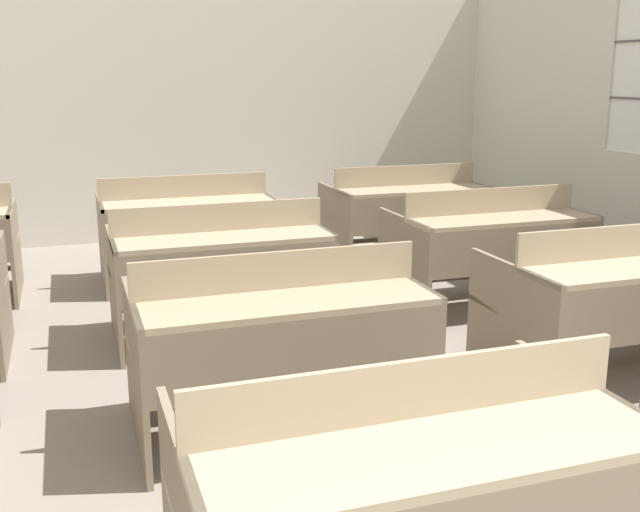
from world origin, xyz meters
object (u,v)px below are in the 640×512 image
(bench_second_center, at_px, (279,336))
(bench_third_right, at_px, (490,244))
(wastepaper_bin, at_px, (499,221))
(bench_second_right, at_px, (620,297))
(bench_third_center, at_px, (220,266))
(bench_back_center, at_px, (186,225))
(bench_back_right, at_px, (405,211))
(bench_front_center, at_px, (410,489))

(bench_second_center, relative_size, bench_third_right, 1.00)
(bench_third_right, xyz_separation_m, wastepaper_bin, (1.40, 2.10, -0.31))
(bench_third_right, bearing_deg, bench_second_right, -91.04)
(bench_second_right, relative_size, bench_third_center, 1.00)
(bench_second_center, relative_size, bench_second_right, 1.00)
(bench_third_center, distance_m, bench_back_center, 1.40)
(bench_back_right, height_order, wastepaper_bin, bench_back_right)
(wastepaper_bin, bearing_deg, bench_back_center, -168.11)
(bench_second_center, height_order, wastepaper_bin, bench_second_center)
(bench_back_center, bearing_deg, bench_front_center, -89.92)
(bench_front_center, bearing_deg, bench_second_center, 90.18)
(bench_third_center, bearing_deg, bench_back_center, 89.98)
(bench_third_right, bearing_deg, wastepaper_bin, 56.34)
(bench_front_center, height_order, bench_third_center, same)
(bench_front_center, xyz_separation_m, bench_back_right, (1.95, 4.20, 0.00))
(bench_back_center, distance_m, bench_back_right, 1.96)
(bench_back_center, height_order, bench_back_right, same)
(bench_second_right, height_order, bench_third_center, same)
(bench_second_center, distance_m, wastepaper_bin, 4.85)
(bench_front_center, relative_size, bench_second_center, 1.00)
(bench_front_center, relative_size, bench_third_center, 1.00)
(bench_front_center, bearing_deg, bench_back_center, 90.08)
(bench_third_center, relative_size, bench_third_right, 1.00)
(bench_second_center, bearing_deg, bench_back_center, 90.02)
(bench_front_center, height_order, bench_third_right, same)
(bench_second_center, relative_size, bench_back_center, 1.00)
(bench_second_right, bearing_deg, bench_back_center, 124.79)
(bench_third_center, xyz_separation_m, bench_third_right, (1.96, 0.01, 0.00))
(bench_front_center, xyz_separation_m, bench_back_center, (-0.01, 4.18, 0.00))
(bench_second_right, bearing_deg, bench_back_right, 89.52)
(bench_third_right, bearing_deg, bench_second_center, -144.79)
(bench_second_right, distance_m, bench_third_right, 1.39)
(bench_front_center, distance_m, wastepaper_bin, 5.94)
(bench_back_center, bearing_deg, bench_second_center, -89.98)
(bench_second_center, relative_size, bench_third_center, 1.00)
(bench_third_right, bearing_deg, bench_back_right, 90.06)
(bench_back_right, bearing_deg, bench_second_right, -90.48)
(bench_second_center, xyz_separation_m, bench_back_right, (1.96, 2.80, 0.00))
(bench_second_center, relative_size, wastepaper_bin, 4.07)
(bench_second_center, bearing_deg, bench_third_right, 35.21)
(bench_back_right, bearing_deg, bench_second_center, -124.96)
(bench_third_center, xyz_separation_m, bench_back_right, (1.96, 1.42, 0.00))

